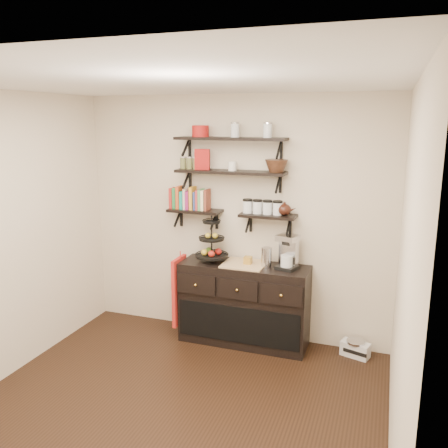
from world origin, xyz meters
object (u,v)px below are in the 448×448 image
(radio, at_px, (355,349))
(fruit_stand, at_px, (212,245))
(sideboard, at_px, (244,304))
(coffee_maker, at_px, (288,252))

(radio, bearing_deg, fruit_stand, -160.12)
(sideboard, relative_size, fruit_stand, 2.65)
(coffee_maker, bearing_deg, sideboard, -157.86)
(fruit_stand, distance_m, radio, 1.87)
(sideboard, height_order, fruit_stand, fruit_stand)
(sideboard, bearing_deg, coffee_maker, 3.08)
(fruit_stand, relative_size, coffee_maker, 1.43)
(sideboard, bearing_deg, fruit_stand, 179.40)
(fruit_stand, xyz_separation_m, coffee_maker, (0.84, 0.02, -0.01))
(fruit_stand, bearing_deg, sideboard, -0.60)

